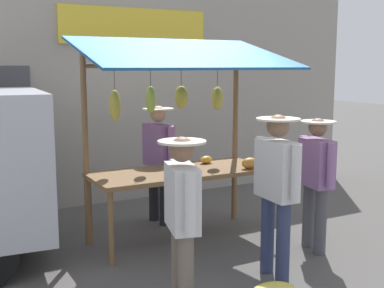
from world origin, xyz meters
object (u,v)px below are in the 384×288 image
vendor_with_sunhat (159,155)px  shopper_in_striped_shirt (182,213)px  shopper_with_ponytail (316,174)px  market_stall (181,116)px  shopper_with_shopping_bag (277,182)px

vendor_with_sunhat → shopper_in_striped_shirt: size_ratio=1.03×
vendor_with_sunhat → shopper_with_ponytail: bearing=24.1°
market_stall → shopper_with_ponytail: size_ratio=1.60×
shopper_with_ponytail → shopper_in_striped_shirt: bearing=117.6°
market_stall → shopper_with_ponytail: market_stall is taller
market_stall → vendor_with_sunhat: size_ratio=1.54×
vendor_with_sunhat → shopper_with_shopping_bag: (-0.28, 2.22, 0.04)m
shopper_in_striped_shirt → market_stall: bearing=-12.2°
vendor_with_sunhat → shopper_with_ponytail: 2.16m
shopper_in_striped_shirt → shopper_with_shopping_bag: bearing=-63.2°
shopper_in_striped_shirt → shopper_with_shopping_bag: size_ratio=0.94×
market_stall → vendor_with_sunhat: bearing=-92.7°
market_stall → shopper_with_shopping_bag: 1.62m
vendor_with_sunhat → shopper_with_ponytail: size_ratio=1.04×
vendor_with_sunhat → shopper_in_striped_shirt: bearing=-28.6°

